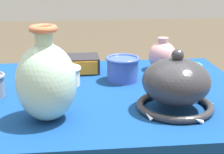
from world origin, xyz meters
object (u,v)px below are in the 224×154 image
at_px(mosaic_tile_box, 79,64).
at_px(vase_dome_bell, 176,86).
at_px(cup_wide_ivory, 67,75).
at_px(pot_squat_teal, 187,72).
at_px(jar_round_rose, 162,55).
at_px(vase_tall_bulbous, 46,81).
at_px(cup_wide_cobalt, 123,68).

bearing_deg(mosaic_tile_box, vase_dome_bell, -57.14).
bearing_deg(vase_dome_bell, mosaic_tile_box, 123.79).
bearing_deg(cup_wide_ivory, pot_squat_teal, 3.17).
bearing_deg(jar_round_rose, vase_dome_bell, -98.64).
relative_size(vase_tall_bulbous, mosaic_tile_box, 1.62).
bearing_deg(vase_dome_bell, jar_round_rose, 81.36).
distance_m(mosaic_tile_box, jar_round_rose, 0.35).
bearing_deg(jar_round_rose, mosaic_tile_box, 178.58).
relative_size(mosaic_tile_box, cup_wide_ivory, 1.55).
height_order(cup_wide_ivory, jar_round_rose, jar_round_rose).
bearing_deg(pot_squat_teal, vase_tall_bulbous, -147.88).
relative_size(vase_tall_bulbous, cup_wide_ivory, 2.50).
bearing_deg(vase_tall_bulbous, vase_dome_bell, 4.80).
bearing_deg(jar_round_rose, cup_wide_ivory, -158.35).
bearing_deg(cup_wide_cobalt, vase_tall_bulbous, -128.60).
relative_size(mosaic_tile_box, pot_squat_teal, 1.44).
relative_size(vase_dome_bell, mosaic_tile_box, 1.47).
distance_m(mosaic_tile_box, pot_squat_teal, 0.43).
height_order(cup_wide_ivory, pot_squat_teal, cup_wide_ivory).
distance_m(vase_tall_bulbous, mosaic_tile_box, 0.47).
bearing_deg(cup_wide_ivory, cup_wide_cobalt, 7.84).
xyz_separation_m(cup_wide_cobalt, jar_round_rose, (0.18, 0.13, 0.01)).
height_order(cup_wide_cobalt, jar_round_rose, jar_round_rose).
xyz_separation_m(vase_dome_bell, cup_wide_cobalt, (-0.12, 0.29, -0.03)).
relative_size(pot_squat_teal, jar_round_rose, 0.84).
xyz_separation_m(vase_tall_bulbous, cup_wide_ivory, (0.05, 0.29, -0.08)).
xyz_separation_m(mosaic_tile_box, cup_wide_cobalt, (0.16, -0.13, 0.02)).
bearing_deg(cup_wide_ivory, vase_tall_bulbous, -99.09).
height_order(cup_wide_ivory, cup_wide_cobalt, cup_wide_cobalt).
distance_m(pot_squat_teal, cup_wide_cobalt, 0.25).
relative_size(vase_tall_bulbous, pot_squat_teal, 2.33).
bearing_deg(cup_wide_cobalt, jar_round_rose, 34.63).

